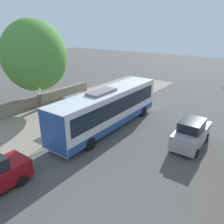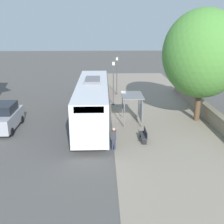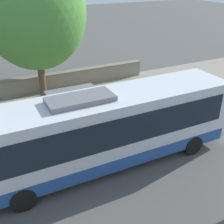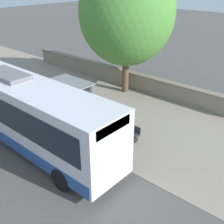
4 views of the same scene
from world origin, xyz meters
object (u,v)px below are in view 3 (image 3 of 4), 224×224
(pedestrian, at_px, (174,111))
(shade_tree, at_px, (34,13))
(bus, at_px, (102,130))
(bus_shelter, at_px, (73,99))
(bench, at_px, (133,107))

(pedestrian, height_order, shade_tree, shade_tree)
(bus, height_order, pedestrian, bus)
(bus, relative_size, shade_tree, 1.32)
(bus, bearing_deg, bus_shelter, -178.10)
(bus_shelter, distance_m, pedestrian, 5.82)
(pedestrian, bearing_deg, bus, -73.48)
(bus, height_order, bench, bus)
(bus, xyz_separation_m, bus_shelter, (-3.46, -0.11, 0.14))
(bench, bearing_deg, shade_tree, -140.43)
(bus, bearing_deg, shade_tree, -177.09)
(bus_shelter, bearing_deg, bench, 95.11)
(bus, xyz_separation_m, pedestrian, (-1.56, 5.27, -0.97))
(bus_shelter, height_order, pedestrian, bus_shelter)
(bus, bearing_deg, pedestrian, 106.52)
(bus, distance_m, bus_shelter, 3.47)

